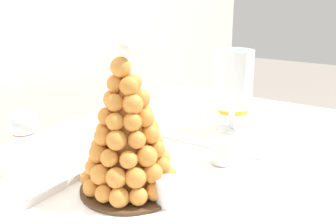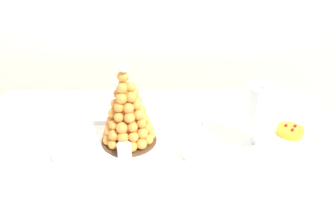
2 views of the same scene
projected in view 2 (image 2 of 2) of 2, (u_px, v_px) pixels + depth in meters
buffet_table at (155, 156)px, 1.28m from camera, size 1.66×1.00×0.73m
serving_tray at (127, 147)px, 1.21m from camera, size 0.66×0.35×0.02m
croquembouche at (128, 113)px, 1.18m from camera, size 0.23×0.23×0.34m
dessert_cup_left at (60, 154)px, 1.12m from camera, size 0.06×0.06×0.06m
dessert_cup_mid_left at (124, 151)px, 1.13m from camera, size 0.05×0.05×0.06m
dessert_cup_centre at (191, 152)px, 1.13m from camera, size 0.06×0.06×0.06m
macaron_goblet at (260, 109)px, 1.15m from camera, size 0.13×0.12×0.27m
fruit_tart_plate at (290, 133)px, 1.28m from camera, size 0.21×0.21×0.05m
wine_glass at (122, 86)px, 1.43m from camera, size 0.07×0.07×0.17m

